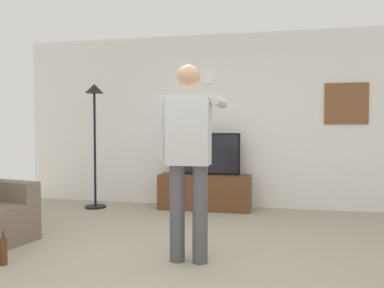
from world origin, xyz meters
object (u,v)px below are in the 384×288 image
object	(u,v)px
wall_clock	(208,76)
floor_lamp	(95,119)
tv_stand	(205,192)
framed_picture	(346,104)
person_standing_nearer_lamp	(189,151)
beverage_bottle	(3,251)
television	(205,154)

from	to	relation	value
wall_clock	floor_lamp	distance (m)	1.89
tv_stand	floor_lamp	size ratio (longest dim) A/B	0.73
framed_picture	wall_clock	bearing A→B (deg)	-179.86
framed_picture	person_standing_nearer_lamp	size ratio (longest dim) A/B	0.34
wall_clock	framed_picture	xyz separation A→B (m)	(2.06, 0.00, -0.46)
beverage_bottle	wall_clock	bearing A→B (deg)	65.52
beverage_bottle	framed_picture	bearing A→B (deg)	41.27
tv_stand	television	world-z (taller)	television
wall_clock	beverage_bottle	distance (m)	3.82
television	framed_picture	world-z (taller)	framed_picture
television	beverage_bottle	distance (m)	3.16
television	wall_clock	xyz separation A→B (m)	(0.00, 0.24, 1.21)
television	beverage_bottle	world-z (taller)	television
television	person_standing_nearer_lamp	world-z (taller)	person_standing_nearer_lamp
floor_lamp	tv_stand	bearing A→B (deg)	7.58
television	wall_clock	size ratio (longest dim) A/B	4.23
framed_picture	floor_lamp	world-z (taller)	floor_lamp
tv_stand	television	size ratio (longest dim) A/B	1.31
television	wall_clock	world-z (taller)	wall_clock
tv_stand	person_standing_nearer_lamp	distance (m)	2.42
tv_stand	floor_lamp	distance (m)	2.02
framed_picture	floor_lamp	size ratio (longest dim) A/B	0.32
framed_picture	floor_lamp	distance (m)	3.78
framed_picture	person_standing_nearer_lamp	world-z (taller)	framed_picture
television	wall_clock	bearing A→B (deg)	90.00
person_standing_nearer_lamp	beverage_bottle	size ratio (longest dim) A/B	5.84
wall_clock	floor_lamp	size ratio (longest dim) A/B	0.13
floor_lamp	beverage_bottle	distance (m)	2.80
person_standing_nearer_lamp	beverage_bottle	world-z (taller)	person_standing_nearer_lamp
tv_stand	framed_picture	distance (m)	2.47
floor_lamp	framed_picture	bearing A→B (deg)	7.90
wall_clock	framed_picture	size ratio (longest dim) A/B	0.41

